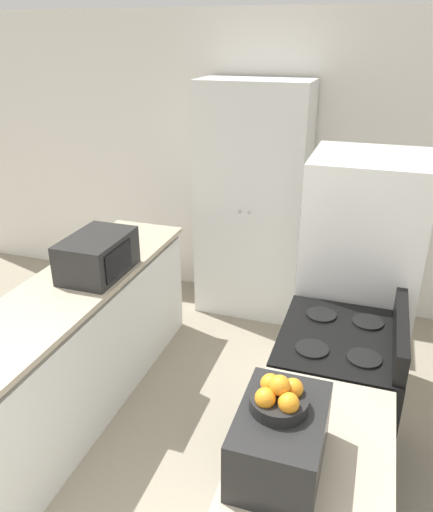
{
  "coord_description": "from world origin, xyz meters",
  "views": [
    {
      "loc": [
        0.94,
        -1.0,
        2.39
      ],
      "look_at": [
        0.0,
        1.85,
        1.05
      ],
      "focal_mm": 35.0,
      "sensor_mm": 36.0,
      "label": 1
    }
  ],
  "objects_px": {
    "microwave": "(98,255)",
    "fruit_bowl": "(279,397)",
    "pantry_cabinet": "(253,203)",
    "refrigerator": "(357,283)",
    "toaster_oven": "(280,439)",
    "stove": "(333,403)"
  },
  "relations": [
    {
      "from": "stove",
      "to": "refrigerator",
      "type": "height_order",
      "value": "refrigerator"
    },
    {
      "from": "microwave",
      "to": "toaster_oven",
      "type": "bearing_deg",
      "value": -39.69
    },
    {
      "from": "refrigerator",
      "to": "fruit_bowl",
      "type": "bearing_deg",
      "value": -96.26
    },
    {
      "from": "fruit_bowl",
      "to": "stove",
      "type": "bearing_deg",
      "value": 80.74
    },
    {
      "from": "toaster_oven",
      "to": "fruit_bowl",
      "type": "relative_size",
      "value": 2.16
    },
    {
      "from": "toaster_oven",
      "to": "microwave",
      "type": "bearing_deg",
      "value": 140.31
    },
    {
      "from": "stove",
      "to": "microwave",
      "type": "relative_size",
      "value": 2.03
    },
    {
      "from": "pantry_cabinet",
      "to": "stove",
      "type": "relative_size",
      "value": 1.91
    },
    {
      "from": "pantry_cabinet",
      "to": "stove",
      "type": "bearing_deg",
      "value": -61.55
    },
    {
      "from": "pantry_cabinet",
      "to": "refrigerator",
      "type": "distance_m",
      "value": 1.38
    },
    {
      "from": "microwave",
      "to": "fruit_bowl",
      "type": "distance_m",
      "value": 1.9
    },
    {
      "from": "microwave",
      "to": "toaster_oven",
      "type": "height_order",
      "value": "microwave"
    },
    {
      "from": "microwave",
      "to": "pantry_cabinet",
      "type": "bearing_deg",
      "value": 65.36
    },
    {
      "from": "toaster_oven",
      "to": "fruit_bowl",
      "type": "bearing_deg",
      "value": 132.9
    },
    {
      "from": "toaster_oven",
      "to": "pantry_cabinet",
      "type": "bearing_deg",
      "value": 106.56
    },
    {
      "from": "refrigerator",
      "to": "toaster_oven",
      "type": "relative_size",
      "value": 3.81
    },
    {
      "from": "fruit_bowl",
      "to": "pantry_cabinet",
      "type": "bearing_deg",
      "value": 106.36
    },
    {
      "from": "stove",
      "to": "fruit_bowl",
      "type": "height_order",
      "value": "fruit_bowl"
    },
    {
      "from": "stove",
      "to": "refrigerator",
      "type": "relative_size",
      "value": 0.63
    },
    {
      "from": "pantry_cabinet",
      "to": "microwave",
      "type": "relative_size",
      "value": 3.88
    },
    {
      "from": "toaster_oven",
      "to": "fruit_bowl",
      "type": "distance_m",
      "value": 0.17
    },
    {
      "from": "stove",
      "to": "toaster_oven",
      "type": "relative_size",
      "value": 2.38
    }
  ]
}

